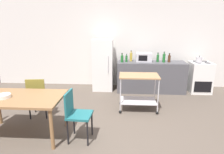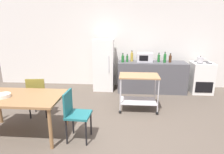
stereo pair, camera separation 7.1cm
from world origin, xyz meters
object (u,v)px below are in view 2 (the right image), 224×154
bottle_sesame_oil (165,58)px  kettle (200,60)px  kitchen_cart (139,87)px  dining_table (20,100)px  stove_oven (201,78)px  refrigerator (104,65)px  bottle_olive_oil (170,59)px  chair_olive (38,94)px  microwave (145,57)px  chair_teal (75,112)px  bottle_hot_sauce (132,57)px  bottle_soy_sauce (127,59)px  fruit_bowl (3,95)px  bottle_vinegar (159,58)px  bottle_soda (123,59)px

bottle_sesame_oil → kettle: bearing=-2.7°
kitchen_cart → kettle: size_ratio=3.80×
dining_table → stove_oven: 4.88m
dining_table → refrigerator: size_ratio=0.97×
kitchen_cart → bottle_olive_oil: (0.97, 1.38, 0.44)m
chair_olive → microwave: microwave is taller
chair_teal → kitchen_cart: chair_teal is taller
bottle_hot_sauce → bottle_sesame_oil: (0.95, -0.12, -0.00)m
bottle_soy_sauce → chair_teal: bearing=-108.2°
dining_table → bottle_soy_sauce: 3.24m
microwave → refrigerator: bearing=178.7°
fruit_bowl → bottle_soy_sauce: bearing=51.3°
bottle_vinegar → bottle_sesame_oil: 0.18m
chair_olive → fruit_bowl: (-0.23, -0.80, 0.26)m
chair_olive → fruit_bowl: chair_olive is taller
kitchen_cart → kettle: kettle is taller
bottle_soda → bottle_soy_sauce: 0.14m
bottle_hot_sauce → bottle_soda: bearing=-145.9°
kettle → fruit_bowl: bearing=-148.0°
bottle_soda → chair_olive: bearing=-134.4°
kitchen_cart → fruit_bowl: size_ratio=3.91×
bottle_sesame_oil → chair_teal: bearing=-126.3°
chair_olive → kettle: size_ratio=3.71×
bottle_soda → fruit_bowl: bearing=-127.5°
bottle_soda → microwave: bearing=14.0°
dining_table → refrigerator: bearing=66.5°
chair_olive → fruit_bowl: bearing=67.0°
chair_olive → stove_oven: 4.53m
refrigerator → bottle_soda: size_ratio=5.76×
bottle_vinegar → bottle_olive_oil: bearing=-5.8°
stove_oven → kitchen_cart: bearing=-143.9°
bottle_soda → bottle_sesame_oil: (1.22, 0.06, 0.02)m
chair_olive → bottle_sesame_oil: bottle_sesame_oil is taller
bottle_soy_sauce → microwave: size_ratio=0.51×
dining_table → bottle_olive_oil: size_ratio=5.67×
stove_oven → bottle_hot_sauce: 2.14m
dining_table → bottle_soy_sauce: size_ratio=6.44×
refrigerator → chair_olive: bearing=-120.9°
chair_teal → bottle_soy_sauce: bearing=-15.0°
chair_teal → bottle_soda: size_ratio=3.31×
refrigerator → bottle_sesame_oil: size_ratio=5.03×
bottle_soda → bottle_soy_sauce: size_ratio=1.15×
bottle_olive_oil → refrigerator: bearing=177.2°
bottle_vinegar → bottle_olive_oil: size_ratio=1.03×
dining_table → kitchen_cart: kitchen_cart is taller
kitchen_cart → bottle_sesame_oil: (0.81, 1.34, 0.46)m
bottle_sesame_oil → bottle_olive_oil: (0.16, 0.04, -0.02)m
refrigerator → bottle_olive_oil: refrigerator is taller
microwave → kettle: microwave is taller
kitchen_cart → fruit_bowl: bearing=-151.1°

